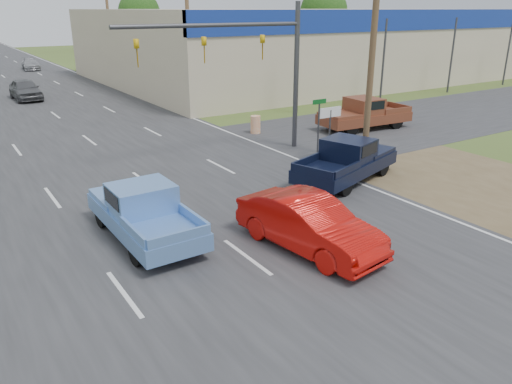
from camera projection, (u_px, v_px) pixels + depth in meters
main_road at (32, 98)px, 39.40m from camera, size 15.00×180.00×0.02m
cross_road at (127, 168)px, 22.09m from camera, size 120.00×10.00×0.02m
dirt_verge at (439, 174)px, 21.42m from camera, size 8.00×18.00×0.01m
big_box_store at (340, 41)px, 54.55m from camera, size 50.00×28.10×6.60m
utility_pole_1 at (373, 42)px, 21.17m from camera, size 2.00×0.28×10.00m
utility_pole_2 at (188, 29)px, 35.34m from camera, size 2.00×0.28×10.00m
utility_pole_3 at (109, 23)px, 49.50m from camera, size 2.00×0.28×10.00m
tree_3 at (324, 11)px, 88.97m from camera, size 8.40×8.40×10.40m
tree_5 at (139, 13)px, 95.97m from camera, size 7.98×7.98×9.88m
barrel_0 at (356, 162)px, 21.29m from camera, size 0.56×0.56×1.00m
barrel_1 at (256, 125)px, 28.18m from camera, size 0.56×0.56×1.00m
lane_sign at (330, 121)px, 22.48m from camera, size 1.20×0.08×2.52m
street_name_sign at (319, 120)px, 24.07m from camera, size 0.80×0.08×2.61m
signal_mast at (250, 52)px, 22.62m from camera, size 9.12×0.40×7.00m
red_convertible at (309, 225)px, 14.46m from camera, size 2.31×4.95×1.57m
blue_pickup at (142, 210)px, 15.26m from camera, size 2.03×5.17×1.71m
navy_pickup at (348, 159)px, 20.37m from camera, size 5.61×3.53×1.74m
brown_pickup at (363, 113)px, 29.03m from camera, size 5.67×2.54×1.83m
distant_car_grey at (25, 89)px, 38.47m from camera, size 1.99×4.70×1.58m
distant_car_silver at (31, 64)px, 57.39m from camera, size 2.08×4.43×1.25m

